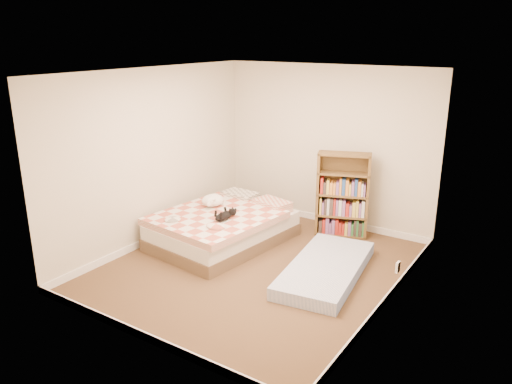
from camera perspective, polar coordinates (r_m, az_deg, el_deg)
The scene contains 6 objects.
room at distance 6.19m, azimuth 0.03°, elevation 1.44°, with size 3.51×4.01×2.51m.
bed at distance 7.31m, azimuth -3.63°, elevation -3.94°, with size 1.63×2.12×0.53m.
bookshelf at distance 7.58m, azimuth 9.88°, elevation -1.36°, with size 0.85×0.51×1.28m.
floor_mattress at distance 6.44m, azimuth 7.96°, elevation -8.72°, with size 0.82×1.82×0.16m, color #687DAD.
black_cat at distance 6.90m, azimuth -3.56°, elevation -2.69°, with size 0.20×0.57×0.13m.
white_dog at distance 7.44m, azimuth -4.96°, elevation -0.97°, with size 0.42×0.44×0.17m.
Camera 1 is at (3.26, -4.97, 2.92)m, focal length 35.00 mm.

